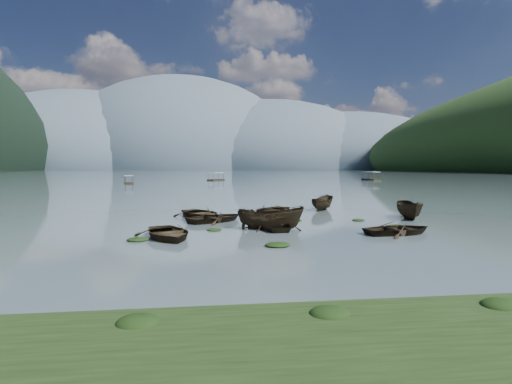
{
  "coord_description": "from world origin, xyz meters",
  "views": [
    {
      "loc": [
        -4.25,
        -22.15,
        4.1
      ],
      "look_at": [
        0.0,
        12.0,
        2.0
      ],
      "focal_mm": 28.0,
      "sensor_mm": 36.0,
      "label": 1
    }
  ],
  "objects": [
    {
      "name": "pontoon_centre",
      "position": [
        -1.18,
        106.98,
        0.0
      ],
      "size": [
        5.94,
        6.53,
        2.4
      ],
      "primitive_type": null,
      "rotation": [
        0.0,
        0.0,
        -0.67
      ],
      "color": "black",
      "rests_on": "ground"
    },
    {
      "name": "haze_mtn_b",
      "position": [
        -60.0,
        900.0,
        0.0
      ],
      "size": [
        520.0,
        520.0,
        340.0
      ],
      "primitive_type": "ellipsoid",
      "color": "#475666",
      "rests_on": "ground"
    },
    {
      "name": "pontoon_right",
      "position": [
        49.68,
        103.65,
        0.0
      ],
      "size": [
        4.24,
        7.34,
        2.64
      ],
      "primitive_type": null,
      "rotation": [
        0.0,
        0.0,
        0.21
      ],
      "color": "black",
      "rests_on": "ground"
    },
    {
      "name": "rowboat_8",
      "position": [
        6.85,
        15.18,
        0.0
      ],
      "size": [
        3.61,
        4.31,
        1.6
      ],
      "primitive_type": "imported",
      "rotation": [
        0.0,
        0.0,
        2.55
      ],
      "color": "black",
      "rests_on": "ground"
    },
    {
      "name": "weed_clump_6",
      "position": [
        -4.1,
        9.7,
        0.0
      ],
      "size": [
        0.94,
        0.78,
        0.2
      ],
      "primitive_type": "ellipsoid",
      "color": "black",
      "rests_on": "ground"
    },
    {
      "name": "rowboat_4",
      "position": [
        7.61,
        1.13,
        0.0
      ],
      "size": [
        5.07,
        4.07,
        0.93
      ],
      "primitive_type": "imported",
      "rotation": [
        0.0,
        0.0,
        1.78
      ],
      "color": "black",
      "rests_on": "ground"
    },
    {
      "name": "weed_clump_4",
      "position": [
        8.6,
        3.58,
        0.0
      ],
      "size": [
        1.29,
        1.02,
        0.27
      ],
      "primitive_type": "ellipsoid",
      "color": "black",
      "rests_on": "ground"
    },
    {
      "name": "pontoon_left",
      "position": [
        -23.87,
        82.33,
        0.0
      ],
      "size": [
        3.31,
        5.65,
        2.03
      ],
      "primitive_type": null,
      "rotation": [
        0.0,
        0.0,
        0.22
      ],
      "color": "black",
      "rests_on": "ground"
    },
    {
      "name": "rowboat_5",
      "position": [
        11.98,
        8.01,
        0.0
      ],
      "size": [
        2.75,
        4.67,
        1.7
      ],
      "primitive_type": "imported",
      "rotation": [
        0.0,
        0.0,
        -0.27
      ],
      "color": "black",
      "rests_on": "ground"
    },
    {
      "name": "rowboat_0",
      "position": [
        -6.51,
        1.35,
        0.0
      ],
      "size": [
        4.77,
        5.63,
        0.99
      ],
      "primitive_type": "imported",
      "rotation": [
        0.0,
        0.0,
        0.33
      ],
      "color": "black",
      "rests_on": "ground"
    },
    {
      "name": "weed_clump_0",
      "position": [
        -8.1,
        0.66,
        0.0
      ],
      "size": [
        1.23,
        1.0,
        0.27
      ],
      "primitive_type": "ellipsoid",
      "color": "black",
      "rests_on": "ground"
    },
    {
      "name": "rowboat_7",
      "position": [
        1.39,
        12.58,
        0.0
      ],
      "size": [
        5.89,
        6.21,
        1.05
      ],
      "primitive_type": "imported",
      "rotation": [
        0.0,
        0.0,
        5.66
      ],
      "color": "black",
      "rests_on": "ground"
    },
    {
      "name": "rowboat_2",
      "position": [
        0.0,
        3.99,
        0.0
      ],
      "size": [
        4.63,
        2.18,
        1.73
      ],
      "primitive_type": "imported",
      "rotation": [
        0.0,
        0.0,
        1.46
      ],
      "color": "black",
      "rests_on": "ground"
    },
    {
      "name": "weed_clump_3",
      "position": [
        7.39,
        7.26,
        0.0
      ],
      "size": [
        0.97,
        0.82,
        0.21
      ],
      "primitive_type": "ellipsoid",
      "color": "black",
      "rests_on": "ground"
    },
    {
      "name": "haze_mtn_d",
      "position": [
        320.0,
        900.0,
        0.0
      ],
      "size": [
        520.0,
        520.0,
        220.0
      ],
      "primitive_type": "ellipsoid",
      "color": "#475666",
      "rests_on": "ground"
    },
    {
      "name": "near_shore",
      "position": [
        0.0,
        -14.0,
        0.0
      ],
      "size": [
        60.0,
        6.0,
        0.5
      ],
      "primitive_type": "cube",
      "color": "black",
      "rests_on": "ground"
    },
    {
      "name": "weed_clump_1",
      "position": [
        -3.78,
        3.81,
        0.0
      ],
      "size": [
        0.97,
        0.78,
        0.21
      ],
      "primitive_type": "ellipsoid",
      "color": "black",
      "rests_on": "ground"
    },
    {
      "name": "rowboat_6",
      "position": [
        -4.75,
        10.96,
        0.0
      ],
      "size": [
        5.43,
        6.07,
        1.04
      ],
      "primitive_type": "imported",
      "rotation": [
        0.0,
        0.0,
        0.46
      ],
      "color": "black",
      "rests_on": "ground"
    },
    {
      "name": "weed_clump_7",
      "position": [
        2.42,
        7.73,
        0.0
      ],
      "size": [
        1.2,
        0.96,
        0.26
      ],
      "primitive_type": "ellipsoid",
      "color": "black",
      "rests_on": "ground"
    },
    {
      "name": "rowboat_3",
      "position": [
        0.24,
        4.26,
        0.0
      ],
      "size": [
        3.46,
        4.61,
        0.91
      ],
      "primitive_type": "imported",
      "rotation": [
        0.0,
        0.0,
        3.22
      ],
      "color": "black",
      "rests_on": "ground"
    },
    {
      "name": "haze_mtn_a",
      "position": [
        -260.0,
        900.0,
        0.0
      ],
      "size": [
        520.0,
        520.0,
        280.0
      ],
      "primitive_type": "ellipsoid",
      "color": "#475666",
      "rests_on": "ground"
    },
    {
      "name": "rowboat_1",
      "position": [
        -3.53,
        8.23,
        0.0
      ],
      "size": [
        5.83,
        5.56,
        0.98
      ],
      "primitive_type": "imported",
      "rotation": [
        0.0,
        0.0,
        2.21
      ],
      "color": "black",
      "rests_on": "ground"
    },
    {
      "name": "haze_mtn_c",
      "position": [
        140.0,
        900.0,
        0.0
      ],
      "size": [
        520.0,
        520.0,
        260.0
      ],
      "primitive_type": "ellipsoid",
      "color": "#475666",
      "rests_on": "ground"
    },
    {
      "name": "weed_clump_5",
      "position": [
        -5.32,
        8.97,
        0.0
      ],
      "size": [
        1.13,
        0.91,
        0.24
      ],
      "primitive_type": "ellipsoid",
      "color": "black",
      "rests_on": "ground"
    },
    {
      "name": "ground_plane",
      "position": [
        0.0,
        0.0,
        0.0
      ],
      "size": [
        2400.0,
        2400.0,
        0.0
      ],
      "primitive_type": "plane",
      "color": "slate"
    },
    {
      "name": "weed_clump_2",
      "position": [
        -0.59,
        -1.88,
        0.0
      ],
      "size": [
        1.34,
        1.07,
        0.29
      ],
      "primitive_type": "ellipsoid",
      "color": "black",
      "rests_on": "ground"
    }
  ]
}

